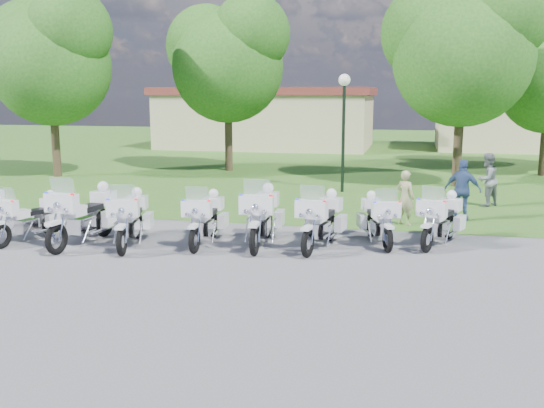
% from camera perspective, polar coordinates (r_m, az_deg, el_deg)
% --- Properties ---
extents(ground, '(100.00, 100.00, 0.00)m').
position_cam_1_polar(ground, '(14.37, -3.30, -4.47)').
color(ground, '#5C5C61').
rests_on(ground, ground).
extents(grass_lawn, '(100.00, 48.00, 0.01)m').
position_cam_1_polar(grass_lawn, '(40.68, 7.53, 5.06)').
color(grass_lawn, '#356821').
rests_on(grass_lawn, ground).
extents(motorcycle_1, '(1.05, 2.14, 1.47)m').
position_cam_1_polar(motorcycle_1, '(16.43, -21.78, -1.13)').
color(motorcycle_1, black).
rests_on(motorcycle_1, ground).
extents(motorcycle_2, '(1.02, 2.64, 1.77)m').
position_cam_1_polar(motorcycle_2, '(15.63, -17.21, -0.93)').
color(motorcycle_2, black).
rests_on(motorcycle_2, ground).
extents(motorcycle_3, '(1.14, 2.38, 1.62)m').
position_cam_1_polar(motorcycle_3, '(15.17, -13.13, -1.30)').
color(motorcycle_3, black).
rests_on(motorcycle_3, ground).
extents(motorcycle_4, '(0.81, 2.30, 1.55)m').
position_cam_1_polar(motorcycle_4, '(15.02, -6.24, -1.33)').
color(motorcycle_4, black).
rests_on(motorcycle_4, ground).
extents(motorcycle_5, '(0.95, 2.59, 1.74)m').
position_cam_1_polar(motorcycle_5, '(14.84, -0.88, -1.09)').
color(motorcycle_5, black).
rests_on(motorcycle_5, ground).
extents(motorcycle_6, '(1.05, 2.41, 1.63)m').
position_cam_1_polar(motorcycle_6, '(14.62, 4.71, -1.49)').
color(motorcycle_6, black).
rests_on(motorcycle_6, ground).
extents(motorcycle_7, '(1.16, 2.13, 1.48)m').
position_cam_1_polar(motorcycle_7, '(15.22, 9.93, -1.37)').
color(motorcycle_7, black).
rests_on(motorcycle_7, ground).
extents(motorcycle_8, '(1.26, 2.19, 1.54)m').
position_cam_1_polar(motorcycle_8, '(15.43, 15.65, -1.35)').
color(motorcycle_8, black).
rests_on(motorcycle_8, ground).
extents(lamp_post, '(0.44, 0.44, 4.39)m').
position_cam_1_polar(lamp_post, '(22.84, 6.79, 9.32)').
color(lamp_post, black).
rests_on(lamp_post, ground).
extents(tree_0, '(6.09, 5.19, 8.11)m').
position_cam_1_polar(tree_0, '(28.89, -20.20, 13.08)').
color(tree_0, '#38281C').
rests_on(tree_0, ground).
extents(tree_1, '(6.16, 5.26, 8.21)m').
position_cam_1_polar(tree_1, '(29.44, -4.27, 13.73)').
color(tree_1, '#38281C').
rests_on(tree_1, ground).
extents(tree_2, '(6.34, 5.41, 8.45)m').
position_cam_1_polar(tree_2, '(25.40, 17.46, 14.20)').
color(tree_2, '#38281C').
rests_on(tree_2, ground).
extents(building_west, '(14.56, 8.32, 4.10)m').
position_cam_1_polar(building_west, '(42.53, -0.42, 8.15)').
color(building_west, '#C4B78E').
rests_on(building_west, ground).
extents(building_east, '(11.44, 7.28, 4.10)m').
position_cam_1_polar(building_east, '(43.92, 22.55, 7.45)').
color(building_east, '#C4B78E').
rests_on(building_east, ground).
extents(bystander_a, '(0.68, 0.62, 1.56)m').
position_cam_1_polar(bystander_a, '(17.47, 12.43, 0.56)').
color(bystander_a, tan).
rests_on(bystander_a, ground).
extents(bystander_b, '(1.08, 1.08, 1.76)m').
position_cam_1_polar(bystander_b, '(21.15, 19.57, 2.15)').
color(bystander_b, slate).
rests_on(bystander_b, ground).
extents(bystander_c, '(1.14, 0.73, 1.80)m').
position_cam_1_polar(bystander_c, '(18.47, 17.50, 1.23)').
color(bystander_c, '#364F82').
rests_on(bystander_c, ground).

